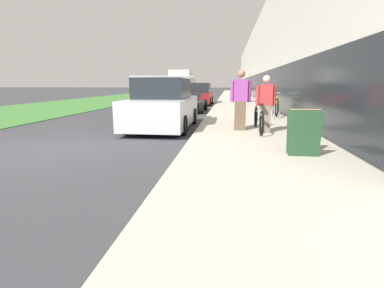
{
  "coord_description": "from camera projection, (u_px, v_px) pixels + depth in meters",
  "views": [
    {
      "loc": [
        4.05,
        -6.39,
        1.51
      ],
      "look_at": [
        1.85,
        11.48,
        -2.13
      ],
      "focal_mm": 28.0,
      "sensor_mm": 36.0,
      "label": 1
    }
  ],
  "objects": [
    {
      "name": "parked_sedan_curbside",
      "position": [
        163.0,
        106.0,
        10.08
      ],
      "size": [
        1.97,
        4.26,
        1.75
      ],
      "color": "silver",
      "rests_on": "ground"
    },
    {
      "name": "person_rider",
      "position": [
        265.0,
        104.0,
        8.38
      ],
      "size": [
        0.54,
        0.21,
        1.6
      ],
      "color": "#756B5B",
      "rests_on": "sidewalk_slab"
    },
    {
      "name": "ground_plane",
      "position": [
        54.0,
        149.0,
        7.0
      ],
      "size": [
        220.0,
        220.0,
        0.0
      ],
      "primitive_type": "plane",
      "color": "#38383D"
    },
    {
      "name": "bike_rack_hoop",
      "position": [
        273.0,
        106.0,
        11.8
      ],
      "size": [
        0.05,
        0.6,
        0.84
      ],
      "color": "gray",
      "rests_on": "sidewalk_slab"
    },
    {
      "name": "cruiser_bike_nearest",
      "position": [
        275.0,
        106.0,
        13.1
      ],
      "size": [
        0.52,
        1.79,
        0.97
      ],
      "color": "black",
      "rests_on": "sidewalk_slab"
    },
    {
      "name": "person_bystander",
      "position": [
        240.0,
        100.0,
        8.83
      ],
      "size": [
        0.6,
        0.23,
        1.76
      ],
      "color": "brown",
      "rests_on": "sidewalk_slab"
    },
    {
      "name": "sidewalk_slab",
      "position": [
        237.0,
        100.0,
        26.84
      ],
      "size": [
        3.39,
        70.0,
        0.14
      ],
      "color": "#B2AA99",
      "rests_on": "ground"
    },
    {
      "name": "storefront_facade",
      "position": [
        298.0,
        63.0,
        33.1
      ],
      "size": [
        10.01,
        70.0,
        7.41
      ],
      "color": "silver",
      "rests_on": "ground"
    },
    {
      "name": "sandwich_board_sign",
      "position": [
        304.0,
        132.0,
        5.74
      ],
      "size": [
        0.56,
        0.56,
        0.9
      ],
      "color": "#23472D",
      "rests_on": "sidewalk_slab"
    },
    {
      "name": "parked_sedan_far",
      "position": [
        199.0,
        95.0,
        21.68
      ],
      "size": [
        1.89,
        4.22,
        1.56
      ],
      "color": "maroon",
      "rests_on": "ground"
    },
    {
      "name": "lawn_strip",
      "position": [
        123.0,
        98.0,
        32.19
      ],
      "size": [
        7.62,
        70.0,
        0.03
      ],
      "color": "#3D7533",
      "rests_on": "ground"
    },
    {
      "name": "vintage_roadster_curbside",
      "position": [
        190.0,
        104.0,
        16.37
      ],
      "size": [
        1.75,
        4.31,
        0.98
      ],
      "color": "black",
      "rests_on": "ground"
    },
    {
      "name": "tandem_bicycle",
      "position": [
        258.0,
        119.0,
        8.77
      ],
      "size": [
        0.52,
        2.4,
        0.84
      ],
      "color": "black",
      "rests_on": "sidewalk_slab"
    },
    {
      "name": "moving_truck",
      "position": [
        183.0,
        83.0,
        36.33
      ],
      "size": [
        2.42,
        6.48,
        3.02
      ],
      "color": "orange",
      "rests_on": "ground"
    }
  ]
}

